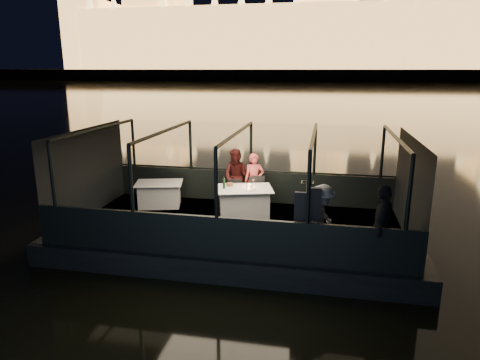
% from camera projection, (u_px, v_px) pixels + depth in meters
% --- Properties ---
extents(river_water, '(500.00, 500.00, 0.00)m').
position_uv_depth(river_water, '(317.00, 90.00, 86.73)').
color(river_water, black).
rests_on(river_water, ground).
extents(boat_hull, '(8.60, 4.40, 1.00)m').
position_uv_depth(boat_hull, '(237.00, 243.00, 10.81)').
color(boat_hull, black).
rests_on(boat_hull, river_water).
extents(boat_deck, '(8.00, 4.00, 0.04)m').
position_uv_depth(boat_deck, '(237.00, 225.00, 10.69)').
color(boat_deck, black).
rests_on(boat_deck, boat_hull).
extents(gunwale_port, '(8.00, 0.08, 0.90)m').
position_uv_depth(gunwale_port, '(251.00, 186.00, 12.47)').
color(gunwale_port, black).
rests_on(gunwale_port, boat_deck).
extents(gunwale_starboard, '(8.00, 0.08, 0.90)m').
position_uv_depth(gunwale_starboard, '(217.00, 238.00, 8.68)').
color(gunwale_starboard, black).
rests_on(gunwale_starboard, boat_deck).
extents(cabin_glass_port, '(8.00, 0.02, 1.40)m').
position_uv_depth(cabin_glass_port, '(251.00, 147.00, 12.18)').
color(cabin_glass_port, '#99B2B2').
rests_on(cabin_glass_port, gunwale_port).
extents(cabin_glass_starboard, '(8.00, 0.02, 1.40)m').
position_uv_depth(cabin_glass_starboard, '(216.00, 183.00, 8.39)').
color(cabin_glass_starboard, '#99B2B2').
rests_on(cabin_glass_starboard, gunwale_starboard).
extents(cabin_roof_glass, '(8.00, 4.00, 0.02)m').
position_uv_depth(cabin_roof_glass, '(237.00, 133.00, 10.11)').
color(cabin_roof_glass, '#99B2B2').
rests_on(cabin_roof_glass, boat_deck).
extents(end_wall_fore, '(0.02, 4.00, 2.30)m').
position_uv_depth(end_wall_fore, '(87.00, 173.00, 11.16)').
color(end_wall_fore, black).
rests_on(end_wall_fore, boat_deck).
extents(end_wall_aft, '(0.02, 4.00, 2.30)m').
position_uv_depth(end_wall_aft, '(410.00, 189.00, 9.64)').
color(end_wall_aft, black).
rests_on(end_wall_aft, boat_deck).
extents(canopy_ribs, '(8.00, 4.00, 2.30)m').
position_uv_depth(canopy_ribs, '(237.00, 180.00, 10.40)').
color(canopy_ribs, black).
rests_on(canopy_ribs, boat_deck).
extents(embankment, '(400.00, 140.00, 6.00)m').
position_uv_depth(embankment, '(323.00, 76.00, 209.83)').
color(embankment, '#423D33').
rests_on(embankment, ground).
extents(parliament_building, '(220.00, 32.00, 60.00)m').
position_uv_depth(parliament_building, '(326.00, 4.00, 169.55)').
color(parliament_building, '#F2D18C').
rests_on(parliament_building, embankment).
extents(dining_table_central, '(1.68, 1.40, 0.77)m').
position_uv_depth(dining_table_central, '(244.00, 202.00, 11.21)').
color(dining_table_central, white).
rests_on(dining_table_central, boat_deck).
extents(dining_table_aft, '(1.48, 1.23, 0.68)m').
position_uv_depth(dining_table_aft, '(159.00, 193.00, 12.05)').
color(dining_table_aft, silver).
rests_on(dining_table_aft, boat_deck).
extents(chair_port_left, '(0.39, 0.39, 0.80)m').
position_uv_depth(chair_port_left, '(234.00, 194.00, 11.74)').
color(chair_port_left, black).
rests_on(chair_port_left, boat_deck).
extents(chair_port_right, '(0.55, 0.55, 0.92)m').
position_uv_depth(chair_port_right, '(256.00, 195.00, 11.62)').
color(chair_port_right, black).
rests_on(chair_port_right, boat_deck).
extents(coat_stand, '(0.57, 0.52, 1.65)m').
position_uv_depth(coat_stand, '(306.00, 216.00, 8.59)').
color(coat_stand, black).
rests_on(coat_stand, boat_deck).
extents(person_woman_coral, '(0.61, 0.47, 1.52)m').
position_uv_depth(person_woman_coral, '(254.00, 181.00, 11.89)').
color(person_woman_coral, '#EC5556').
rests_on(person_woman_coral, boat_deck).
extents(person_man_maroon, '(0.86, 0.72, 1.61)m').
position_uv_depth(person_man_maroon, '(237.00, 179.00, 12.08)').
color(person_man_maroon, '#3A1010').
rests_on(person_man_maroon, boat_deck).
extents(passenger_stripe, '(0.84, 1.10, 1.51)m').
position_uv_depth(passenger_stripe, '(322.00, 215.00, 8.80)').
color(passenger_stripe, white).
rests_on(passenger_stripe, boat_deck).
extents(passenger_dark, '(0.65, 1.04, 1.65)m').
position_uv_depth(passenger_dark, '(382.00, 225.00, 8.28)').
color(passenger_dark, black).
rests_on(passenger_dark, boat_deck).
extents(wine_bottle, '(0.07, 0.07, 0.32)m').
position_uv_depth(wine_bottle, '(224.00, 183.00, 11.04)').
color(wine_bottle, '#13341A').
rests_on(wine_bottle, dining_table_central).
extents(bread_basket, '(0.24, 0.24, 0.07)m').
position_uv_depth(bread_basket, '(230.00, 184.00, 11.33)').
color(bread_basket, brown).
rests_on(bread_basket, dining_table_central).
extents(amber_candle, '(0.06, 0.06, 0.07)m').
position_uv_depth(amber_candle, '(249.00, 185.00, 11.26)').
color(amber_candle, gold).
rests_on(amber_candle, dining_table_central).
extents(plate_near, '(0.32, 0.32, 0.02)m').
position_uv_depth(plate_near, '(251.00, 190.00, 10.95)').
color(plate_near, white).
rests_on(plate_near, dining_table_central).
extents(plate_far, '(0.29, 0.29, 0.02)m').
position_uv_depth(plate_far, '(229.00, 184.00, 11.45)').
color(plate_far, white).
rests_on(plate_far, dining_table_central).
extents(wine_glass_white, '(0.08, 0.08, 0.20)m').
position_uv_depth(wine_glass_white, '(224.00, 183.00, 11.23)').
color(wine_glass_white, white).
rests_on(wine_glass_white, dining_table_central).
extents(wine_glass_red, '(0.06, 0.06, 0.17)m').
position_uv_depth(wine_glass_red, '(253.00, 182.00, 11.33)').
color(wine_glass_red, silver).
rests_on(wine_glass_red, dining_table_central).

